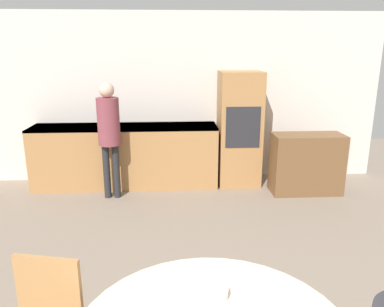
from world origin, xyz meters
TOP-DOWN VIEW (x-y plane):
  - wall_back at (0.00, 5.55)m, footprint 6.25×0.05m
  - kitchen_counter at (-0.89, 5.20)m, footprint 2.77×0.60m
  - oven_unit at (0.85, 5.21)m, footprint 0.63×0.59m
  - sideboard at (1.77, 4.76)m, footprint 1.01×0.45m
  - person_standing at (-1.04, 4.71)m, footprint 0.30×0.30m
  - bowl_near at (0.01, 1.37)m, footprint 0.18×0.18m

SIDE VIEW (x-z plane):
  - sideboard at x=1.77m, z-range 0.00..0.87m
  - kitchen_counter at x=-0.89m, z-range 0.01..0.95m
  - bowl_near at x=0.01m, z-range 0.77..0.82m
  - oven_unit at x=0.85m, z-range 0.00..1.73m
  - person_standing at x=-1.04m, z-range 0.20..1.83m
  - wall_back at x=0.00m, z-range 0.00..2.60m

